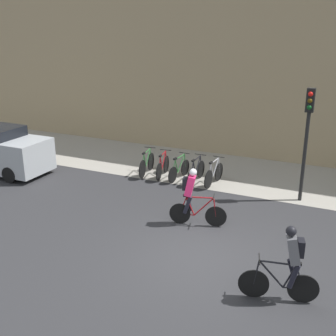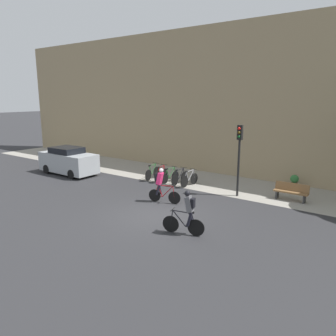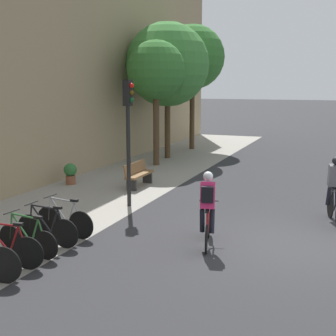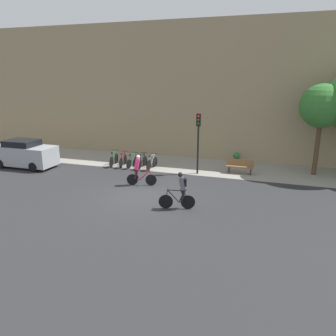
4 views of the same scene
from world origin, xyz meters
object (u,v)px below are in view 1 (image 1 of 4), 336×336
at_px(cyclist_pink, 192,195).
at_px(parked_bike_1, 163,167).
at_px(parked_bike_3, 196,171).
at_px(parked_bike_4, 214,174).
at_px(parked_bike_0, 147,164).
at_px(traffic_light_pole, 308,125).
at_px(cyclist_grey, 289,262).
at_px(parked_bike_2, 179,169).

xyz_separation_m(cyclist_pink, parked_bike_1, (-2.60, 3.45, -0.54)).
xyz_separation_m(parked_bike_3, parked_bike_4, (0.70, 0.00, 0.00)).
xyz_separation_m(cyclist_pink, parked_bike_0, (-3.31, 3.45, -0.53)).
height_order(cyclist_pink, parked_bike_1, cyclist_pink).
bearing_deg(traffic_light_pole, cyclist_pink, -129.33).
xyz_separation_m(parked_bike_0, parked_bike_1, (0.70, -0.00, -0.01)).
distance_m(parked_bike_0, parked_bike_3, 2.11).
height_order(cyclist_grey, parked_bike_1, cyclist_grey).
relative_size(cyclist_pink, parked_bike_3, 1.06).
xyz_separation_m(cyclist_pink, parked_bike_4, (-0.49, 3.45, -0.54)).
bearing_deg(cyclist_pink, parked_bike_0, 133.76).
distance_m(parked_bike_3, traffic_light_pole, 4.45).
distance_m(cyclist_grey, traffic_light_pole, 6.08).
distance_m(parked_bike_0, parked_bike_2, 1.41).
xyz_separation_m(cyclist_grey, traffic_light_pole, (-0.55, 5.82, 1.67)).
height_order(parked_bike_1, parked_bike_3, same).
bearing_deg(parked_bike_0, cyclist_grey, -42.77).
xyz_separation_m(cyclist_grey, parked_bike_4, (-3.70, 6.03, -0.54)).
distance_m(cyclist_grey, parked_bike_4, 7.09).
height_order(parked_bike_2, traffic_light_pole, traffic_light_pole).
height_order(parked_bike_0, parked_bike_2, parked_bike_0).
distance_m(parked_bike_2, parked_bike_3, 0.70).
bearing_deg(cyclist_pink, parked_bike_1, 127.01).
xyz_separation_m(cyclist_grey, parked_bike_0, (-6.52, 6.03, -0.53)).
distance_m(parked_bike_2, parked_bike_4, 1.41).
relative_size(parked_bike_3, parked_bike_4, 1.00).
relative_size(cyclist_grey, parked_bike_1, 1.06).
relative_size(cyclist_pink, parked_bike_2, 1.08).
relative_size(cyclist_pink, parked_bike_0, 1.02).
height_order(cyclist_pink, parked_bike_2, cyclist_pink).
relative_size(parked_bike_0, traffic_light_pole, 0.45).
relative_size(cyclist_grey, parked_bike_4, 1.07).
relative_size(cyclist_grey, parked_bike_3, 1.07).
distance_m(cyclist_pink, parked_bike_4, 3.53).
bearing_deg(parked_bike_1, parked_bike_3, 0.01).
distance_m(parked_bike_0, traffic_light_pole, 6.36).
relative_size(cyclist_pink, traffic_light_pole, 0.46).
bearing_deg(parked_bike_0, traffic_light_pole, -1.97).
xyz_separation_m(cyclist_pink, parked_bike_3, (-1.20, 3.45, -0.54)).
bearing_deg(parked_bike_0, parked_bike_4, 0.00).
bearing_deg(parked_bike_3, parked_bike_1, -179.99).
bearing_deg(parked_bike_3, cyclist_pink, -70.87).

